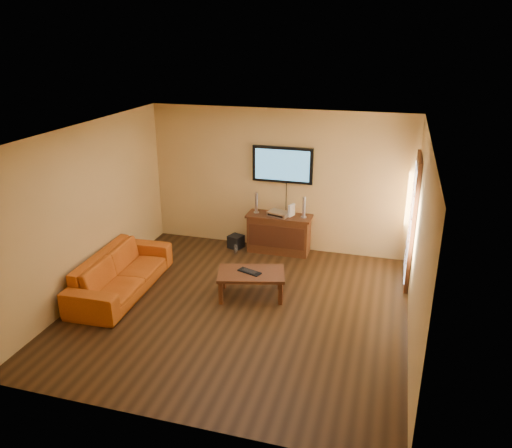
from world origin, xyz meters
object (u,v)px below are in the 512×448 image
at_px(television, 282,165).
at_px(game_console, 292,210).
at_px(av_receiver, 279,214).
at_px(bottle, 236,249).
at_px(sofa, 121,267).
at_px(subwoofer, 236,241).
at_px(speaker_left, 256,204).
at_px(speaker_right, 304,208).
at_px(keyboard, 250,272).
at_px(media_console, 279,233).
at_px(coffee_table, 251,275).

xyz_separation_m(television, game_console, (0.23, -0.17, -0.82)).
height_order(av_receiver, bottle, av_receiver).
distance_m(sofa, game_console, 3.27).
xyz_separation_m(av_receiver, subwoofer, (-0.85, -0.02, -0.66)).
distance_m(speaker_left, bottle, 0.96).
bearing_deg(subwoofer, speaker_left, 30.15).
bearing_deg(av_receiver, sofa, -116.74).
bearing_deg(speaker_right, sofa, -138.75).
bearing_deg(bottle, television, 33.86).
bearing_deg(keyboard, sofa, -169.24).
distance_m(television, bottle, 1.84).
height_order(media_console, bottle, media_console).
relative_size(sofa, speaker_left, 5.56).
bearing_deg(keyboard, bottle, 115.74).
xyz_separation_m(speaker_left, subwoofer, (-0.40, -0.07, -0.80)).
distance_m(media_console, bottle, 0.88).
relative_size(sofa, speaker_right, 5.49).
bearing_deg(television, keyboard, -91.10).
relative_size(television, speaker_right, 2.86).
bearing_deg(television, speaker_left, -159.59).
bearing_deg(bottle, sofa, -124.87).
height_order(bottle, keyboard, keyboard).
distance_m(speaker_right, subwoofer, 1.55).
bearing_deg(keyboard, av_receiver, 88.78).
xyz_separation_m(sofa, game_console, (2.33, 2.25, 0.43)).
relative_size(speaker_right, bottle, 2.11).
relative_size(subwoofer, bottle, 1.34).
xyz_separation_m(sofa, bottle, (1.33, 1.91, -0.34)).
bearing_deg(media_console, game_console, 5.43).
height_order(coffee_table, speaker_right, speaker_right).
bearing_deg(av_receiver, coffee_table, -73.47).
relative_size(speaker_right, keyboard, 0.99).
relative_size(coffee_table, sofa, 0.53).
distance_m(sofa, av_receiver, 3.06).
distance_m(media_console, speaker_left, 0.72).
height_order(sofa, av_receiver, sofa).
bearing_deg(bottle, speaker_right, 15.44).
relative_size(sofa, bottle, 11.58).
bearing_deg(media_console, keyboard, -91.22).
distance_m(media_console, av_receiver, 0.41).
bearing_deg(coffee_table, bottle, 116.59).
distance_m(av_receiver, subwoofer, 1.08).
distance_m(coffee_table, speaker_right, 2.00).
bearing_deg(coffee_table, media_console, 89.61).
relative_size(speaker_right, av_receiver, 1.05).
bearing_deg(subwoofer, coffee_table, -45.23).
xyz_separation_m(television, sofa, (-2.10, -2.43, -1.25)).
xyz_separation_m(sofa, av_receiver, (2.10, 2.20, 0.36)).
height_order(av_receiver, game_console, game_console).
height_order(speaker_right, av_receiver, speaker_right).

